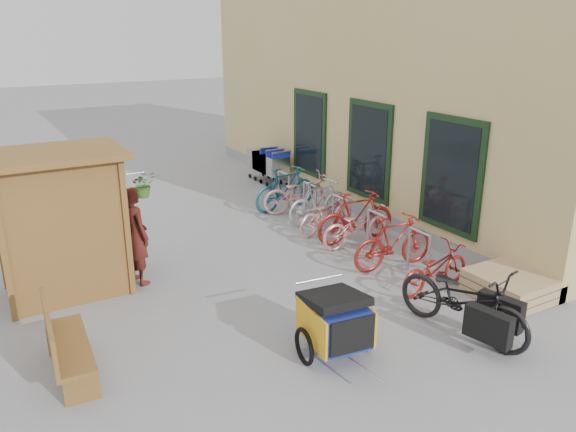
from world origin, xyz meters
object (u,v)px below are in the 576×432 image
bike_0 (435,268)px  bike_6 (301,193)px  kiosk (53,204)px  cargo_bike (465,301)px  bike_5 (318,201)px  bike_7 (286,189)px  bike_1 (394,242)px  bike_4 (326,213)px  child_trailer (335,319)px  bike_3 (356,217)px  person_kiosk (136,236)px  pallet_stack (509,286)px  bench (62,343)px  shopping_carts (268,162)px  bike_2 (358,225)px

bike_0 → bike_6: size_ratio=0.83×
kiosk → cargo_bike: size_ratio=1.14×
bike_5 → bike_7: bearing=2.5°
cargo_bike → bike_6: bearing=69.9°
bike_0 → bike_1: size_ratio=0.90×
bike_4 → bike_5: size_ratio=0.96×
child_trailer → bike_1: 3.19m
cargo_bike → bike_3: 3.89m
person_kiosk → bike_1: (4.22, -1.75, -0.35)m
pallet_stack → bike_1: bike_1 is taller
bike_0 → bike_7: bearing=-5.4°
bike_1 → bike_6: size_ratio=0.92×
bench → shopping_carts: bearing=49.7°
bike_0 → cargo_bike: bearing=147.1°
bike_4 → bike_6: size_ratio=0.87×
cargo_bike → person_kiosk: size_ratio=1.27×
cargo_bike → bike_1: (0.69, 2.35, -0.03)m
bike_7 → bike_1: bearing=172.1°
bike_0 → bike_6: (0.24, 4.71, 0.08)m
bike_0 → bike_1: bearing=-5.7°
bike_0 → bike_5: (0.22, 3.91, 0.10)m
bench → shopping_carts: (6.68, 7.03, 0.12)m
cargo_bike → bike_0: size_ratio=1.43×
bike_6 → bike_0: bearing=-168.0°
person_kiosk → bike_4: bearing=-97.4°
pallet_stack → bike_2: bike_2 is taller
kiosk → person_kiosk: 1.41m
bike_2 → bike_3: 0.25m
bike_5 → shopping_carts: bearing=-15.9°
bike_0 → person_kiosk: bearing=51.1°
person_kiosk → child_trailer: bearing=-169.4°
cargo_bike → bike_5: cargo_bike is taller
pallet_stack → bench: bearing=168.8°
bike_1 → bike_4: (0.01, 2.22, -0.09)m
pallet_stack → person_kiosk: 6.28m
bike_6 → bike_7: bearing=42.1°
kiosk → bike_7: size_ratio=1.41×
bike_0 → bike_3: bearing=-10.0°
bench → cargo_bike: bearing=-15.7°
bench → bike_2: bench is taller
kiosk → bike_7: bearing=20.6°
shopping_carts → bike_0: 7.58m
kiosk → bike_4: 5.56m
child_trailer → bike_1: size_ratio=0.99×
shopping_carts → child_trailer: (-3.43, -8.31, -0.07)m
person_kiosk → bike_4: person_kiosk is taller
bench → bike_4: (5.84, 2.80, -0.08)m
pallet_stack → bike_0: bike_0 is taller
bench → bike_2: 6.21m
bike_1 → bike_4: bike_1 is taller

